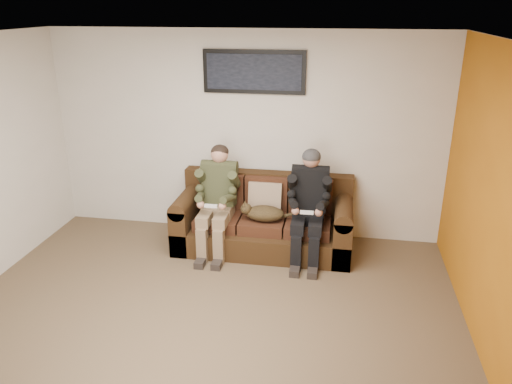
% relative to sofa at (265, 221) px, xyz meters
% --- Properties ---
extents(floor, '(5.00, 5.00, 0.00)m').
position_rel_sofa_xyz_m(floor, '(-0.32, -1.83, -0.33)').
color(floor, brown).
rests_on(floor, ground).
extents(ceiling, '(5.00, 5.00, 0.00)m').
position_rel_sofa_xyz_m(ceiling, '(-0.32, -1.83, 2.27)').
color(ceiling, silver).
rests_on(ceiling, ground).
extents(wall_back, '(5.00, 0.00, 5.00)m').
position_rel_sofa_xyz_m(wall_back, '(-0.32, 0.42, 0.97)').
color(wall_back, beige).
rests_on(wall_back, ground).
extents(wall_right, '(0.00, 4.50, 4.50)m').
position_rel_sofa_xyz_m(wall_right, '(2.18, -1.83, 0.97)').
color(wall_right, beige).
rests_on(wall_right, ground).
extents(accent_wall_right, '(0.00, 4.50, 4.50)m').
position_rel_sofa_xyz_m(accent_wall_right, '(2.17, -1.83, 0.97)').
color(accent_wall_right, '#A85E10').
rests_on(accent_wall_right, ground).
extents(sofa, '(2.14, 0.93, 0.88)m').
position_rel_sofa_xyz_m(sofa, '(0.00, 0.00, 0.00)').
color(sofa, '#34200F').
rests_on(sofa, ground).
extents(throw_pillow, '(0.41, 0.20, 0.41)m').
position_rel_sofa_xyz_m(throw_pillow, '(0.00, 0.04, 0.29)').
color(throw_pillow, '#977D63').
rests_on(throw_pillow, sofa).
extents(throw_blanket, '(0.44, 0.21, 0.08)m').
position_rel_sofa_xyz_m(throw_blanket, '(-0.65, 0.27, 0.55)').
color(throw_blanket, tan).
rests_on(throw_blanket, sofa).
extents(person_left, '(0.51, 0.87, 1.28)m').
position_rel_sofa_xyz_m(person_left, '(-0.55, -0.18, 0.39)').
color(person_left, '#836C52').
rests_on(person_left, sofa).
extents(person_right, '(0.51, 0.86, 1.29)m').
position_rel_sofa_xyz_m(person_right, '(0.55, -0.18, 0.39)').
color(person_right, black).
rests_on(person_right, sofa).
extents(cat, '(0.66, 0.26, 0.24)m').
position_rel_sofa_xyz_m(cat, '(0.02, -0.22, 0.20)').
color(cat, '#4B391D').
rests_on(cat, sofa).
extents(framed_poster, '(1.25, 0.05, 0.52)m').
position_rel_sofa_xyz_m(framed_poster, '(-0.20, 0.39, 1.77)').
color(framed_poster, black).
rests_on(framed_poster, wall_back).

